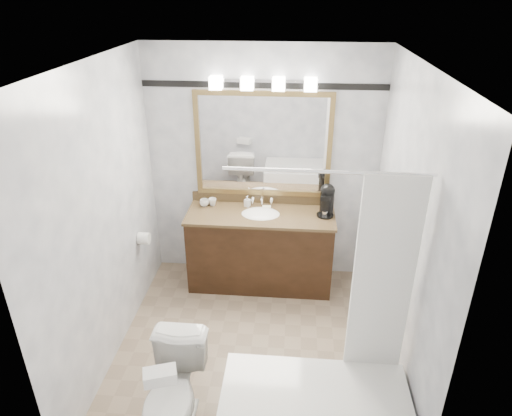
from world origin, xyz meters
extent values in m
cube|color=gray|center=(0.00, 0.00, -0.01)|extent=(2.40, 2.60, 0.01)
cube|color=white|center=(0.00, 0.00, 2.50)|extent=(2.40, 2.60, 0.01)
cube|color=white|center=(0.00, 1.30, 1.25)|extent=(2.40, 0.01, 2.50)
cube|color=white|center=(0.00, -1.30, 1.25)|extent=(2.40, 0.01, 2.50)
cube|color=white|center=(-1.20, 0.00, 1.25)|extent=(0.01, 2.60, 2.50)
cube|color=white|center=(1.20, 0.00, 1.25)|extent=(0.01, 2.60, 2.50)
cube|color=black|center=(0.00, 1.01, 0.41)|extent=(1.50, 0.55, 0.82)
cube|color=olive|center=(0.00, 1.01, 0.83)|extent=(1.53, 0.58, 0.03)
cube|color=olive|center=(0.00, 1.29, 0.90)|extent=(1.53, 0.03, 0.10)
ellipsoid|color=white|center=(0.00, 1.01, 0.82)|extent=(0.44, 0.34, 0.14)
cube|color=olive|center=(0.00, 1.28, 2.02)|extent=(1.40, 0.04, 0.05)
cube|color=olive|center=(0.00, 1.28, 0.97)|extent=(1.40, 0.04, 0.05)
cube|color=olive|center=(-0.68, 1.28, 1.50)|extent=(0.05, 0.04, 1.00)
cube|color=olive|center=(0.68, 1.28, 1.50)|extent=(0.05, 0.04, 1.00)
cube|color=white|center=(0.00, 1.29, 1.50)|extent=(1.30, 0.01, 1.00)
cube|color=silver|center=(0.00, 1.27, 2.15)|extent=(0.90, 0.05, 0.03)
cube|color=white|center=(-0.45, 1.22, 2.13)|extent=(0.12, 0.12, 0.12)
cube|color=white|center=(-0.15, 1.22, 2.13)|extent=(0.12, 0.12, 0.12)
cube|color=white|center=(0.15, 1.22, 2.13)|extent=(0.12, 0.12, 0.12)
cube|color=white|center=(0.45, 1.22, 2.13)|extent=(0.12, 0.12, 0.12)
cube|color=black|center=(0.00, 1.29, 2.10)|extent=(2.40, 0.01, 0.06)
cylinder|color=silver|center=(0.53, -0.54, 1.95)|extent=(1.30, 0.02, 0.02)
cube|color=white|center=(0.95, -0.55, 1.18)|extent=(0.40, 0.04, 1.55)
cylinder|color=white|center=(-1.14, 0.66, 0.70)|extent=(0.11, 0.12, 0.12)
imported|color=white|center=(-0.47, -0.92, 0.36)|extent=(0.41, 0.71, 0.72)
cube|color=white|center=(-0.47, -1.12, 0.77)|extent=(0.23, 0.17, 0.08)
cylinder|color=black|center=(0.66, 1.02, 0.86)|extent=(0.17, 0.17, 0.02)
cylinder|color=black|center=(0.67, 1.08, 0.98)|extent=(0.14, 0.14, 0.25)
sphere|color=black|center=(0.67, 1.08, 1.11)|extent=(0.15, 0.15, 0.15)
cube|color=black|center=(0.65, 1.00, 1.06)|extent=(0.12, 0.12, 0.05)
cylinder|color=silver|center=(0.65, 1.00, 0.89)|extent=(0.06, 0.06, 0.06)
imported|color=white|center=(-0.61, 1.14, 0.89)|extent=(0.13, 0.13, 0.07)
imported|color=white|center=(-0.53, 1.17, 0.89)|extent=(0.11, 0.11, 0.08)
imported|color=white|center=(-0.15, 1.18, 0.91)|extent=(0.07, 0.07, 0.12)
cube|color=#ECEAC2|center=(0.05, 1.13, 0.86)|extent=(0.09, 0.06, 0.03)
camera|label=1|loc=(0.32, -3.16, 2.98)|focal=32.00mm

